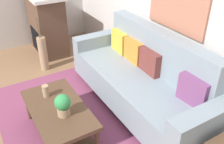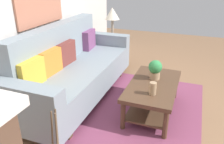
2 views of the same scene
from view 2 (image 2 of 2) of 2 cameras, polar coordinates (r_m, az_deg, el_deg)
ground_plane at (r=3.01m, az=15.22°, el=-12.63°), size 9.39×9.39×0.00m
wall_back at (r=3.27m, az=-21.00°, el=15.38°), size 5.39×0.10×2.70m
area_rug at (r=3.06m, az=5.78°, el=-10.93°), size 2.50×1.67×0.01m
couch at (r=3.37m, az=-9.47°, el=0.53°), size 2.40×0.84×1.08m
throw_pillow_mustard at (r=2.78m, az=-19.78°, el=-0.25°), size 0.37×0.14×0.32m
throw_pillow_orange at (r=3.05m, az=-15.33°, el=2.48°), size 0.36×0.13×0.32m
throw_pillow_maroon at (r=3.34m, az=-11.62°, el=4.74°), size 0.36×0.13×0.32m
throw_pillow_plum at (r=3.98m, az=-5.86°, el=8.16°), size 0.37×0.16×0.32m
coffee_table at (r=3.02m, az=10.26°, el=-4.85°), size 1.10×0.60×0.43m
tabletop_vase at (r=2.69m, az=10.29°, el=-4.10°), size 0.08×0.08×0.15m
potted_plant_tabletop at (r=3.05m, az=10.84°, el=0.75°), size 0.18×0.18×0.26m
side_table at (r=4.68m, az=0.08°, el=5.59°), size 0.44×0.44×0.56m
table_lamp at (r=4.51m, az=0.09°, el=14.24°), size 0.28×0.28×0.57m
floor_vase_branch_a at (r=1.56m, az=-13.67°, el=-14.98°), size 0.05×0.02×0.36m
floor_vase_branch_b at (r=1.55m, az=-14.85°, el=-15.43°), size 0.05×0.02×0.36m
floor_vase_branch_c at (r=1.53m, az=-13.74°, el=-15.79°), size 0.03×0.02×0.36m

